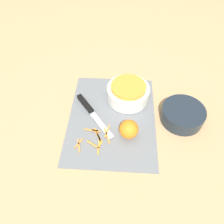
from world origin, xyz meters
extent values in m
plane|color=tan|center=(0.00, 0.00, 0.00)|extent=(4.00, 4.00, 0.00)
cube|color=slate|center=(0.00, 0.00, 0.00)|extent=(0.45, 0.34, 0.01)
cylinder|color=silver|center=(-0.10, 0.06, 0.04)|extent=(0.17, 0.17, 0.06)
cylinder|color=orange|center=(-0.10, 0.06, 0.07)|extent=(0.14, 0.14, 0.02)
cylinder|color=#1E2833|center=(-0.01, 0.27, 0.03)|extent=(0.16, 0.16, 0.06)
cube|color=black|center=(-0.06, -0.11, 0.01)|extent=(0.10, 0.08, 0.02)
cube|color=#B2B2B7|center=(0.04, -0.04, 0.01)|extent=(0.13, 0.10, 0.00)
sphere|color=orange|center=(0.08, 0.07, 0.04)|extent=(0.07, 0.07, 0.07)
cube|color=orange|center=(0.13, -0.04, 0.01)|extent=(0.07, 0.01, 0.00)
cube|color=orange|center=(0.13, -0.06, 0.01)|extent=(0.03, 0.05, 0.00)
cube|color=orange|center=(0.09, -0.05, 0.01)|extent=(0.06, 0.04, 0.00)
cube|color=orange|center=(0.13, -0.11, 0.01)|extent=(0.04, 0.03, 0.00)
cube|color=gold|center=(0.09, -0.05, 0.01)|extent=(0.07, 0.03, 0.00)
cube|color=orange|center=(0.09, -0.01, 0.01)|extent=(0.07, 0.03, 0.00)
cube|color=orange|center=(0.07, -0.01, 0.01)|extent=(0.06, 0.02, 0.00)
cube|color=orange|center=(0.07, -0.07, 0.01)|extent=(0.01, 0.05, 0.00)
cube|color=orange|center=(0.07, -0.05, 0.01)|extent=(0.01, 0.03, 0.00)
cube|color=orange|center=(0.13, -0.03, 0.01)|extent=(0.03, 0.02, 0.00)
cube|color=orange|center=(0.14, -0.11, 0.01)|extent=(0.05, 0.02, 0.00)
camera|label=1|loc=(0.53, 0.03, 0.68)|focal=35.00mm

